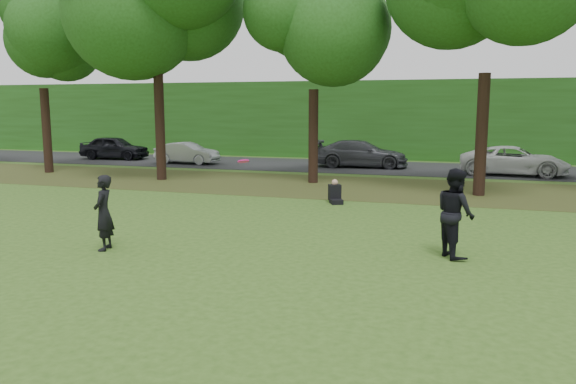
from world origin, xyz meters
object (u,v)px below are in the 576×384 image
object	(u,v)px
frisbee	(243,161)
seated_person	(335,194)
player_left	(104,213)
player_right	(455,213)

from	to	relation	value
frisbee	seated_person	bearing A→B (deg)	84.43
player_left	frisbee	size ratio (longest dim) A/B	5.52
player_right	seated_person	bearing A→B (deg)	5.82
player_right	frisbee	xyz separation A→B (m)	(-4.83, -0.74, 1.10)
player_left	frisbee	distance (m)	3.54
player_left	player_right	xyz separation A→B (m)	(7.97, 1.83, 0.12)
player_left	frisbee	xyz separation A→B (m)	(3.14, 1.09, 1.22)
player_right	seated_person	xyz separation A→B (m)	(-4.15, 6.25, -0.71)
player_right	seated_person	distance (m)	7.53
player_right	player_left	bearing A→B (deg)	75.16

